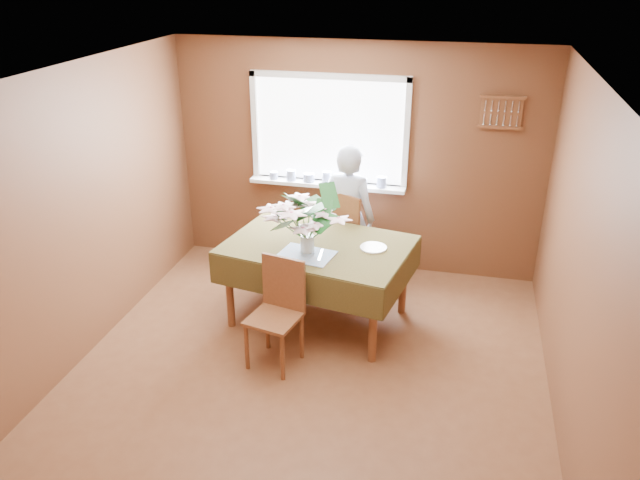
% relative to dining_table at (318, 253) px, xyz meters
% --- Properties ---
extents(floor, '(4.50, 4.50, 0.00)m').
position_rel_dining_table_xyz_m(floor, '(0.12, -0.96, -0.71)').
color(floor, brown).
rests_on(floor, ground).
extents(ceiling, '(4.50, 4.50, 0.00)m').
position_rel_dining_table_xyz_m(ceiling, '(0.12, -0.96, 1.79)').
color(ceiling, white).
rests_on(ceiling, wall_back).
extents(wall_back, '(4.00, 0.00, 4.00)m').
position_rel_dining_table_xyz_m(wall_back, '(0.12, 1.29, 0.54)').
color(wall_back, brown).
rests_on(wall_back, floor).
extents(wall_front, '(4.00, 0.00, 4.00)m').
position_rel_dining_table_xyz_m(wall_front, '(0.12, -3.21, 0.54)').
color(wall_front, brown).
rests_on(wall_front, floor).
extents(wall_left, '(0.00, 4.50, 4.50)m').
position_rel_dining_table_xyz_m(wall_left, '(-1.88, -0.96, 0.54)').
color(wall_left, brown).
rests_on(wall_left, floor).
extents(wall_right, '(0.00, 4.50, 4.50)m').
position_rel_dining_table_xyz_m(wall_right, '(2.12, -0.96, 0.54)').
color(wall_right, brown).
rests_on(wall_right, floor).
extents(window_assembly, '(1.72, 0.20, 1.22)m').
position_rel_dining_table_xyz_m(window_assembly, '(-0.18, 1.23, 0.63)').
color(window_assembly, white).
rests_on(window_assembly, wall_back).
extents(spoon_rack, '(0.44, 0.05, 0.33)m').
position_rel_dining_table_xyz_m(spoon_rack, '(1.57, 1.25, 1.14)').
color(spoon_rack, brown).
rests_on(spoon_rack, wall_back).
extents(dining_table, '(1.86, 1.43, 0.82)m').
position_rel_dining_table_xyz_m(dining_table, '(0.00, 0.00, 0.00)').
color(dining_table, brown).
rests_on(dining_table, floor).
extents(chair_far, '(0.63, 0.63, 1.07)m').
position_rel_dining_table_xyz_m(chair_far, '(0.16, 0.79, -0.14)').
color(chair_far, brown).
rests_on(chair_far, floor).
extents(chair_near, '(0.49, 0.49, 0.95)m').
position_rel_dining_table_xyz_m(chair_near, '(-0.18, -0.72, -0.20)').
color(chair_near, brown).
rests_on(chair_near, floor).
extents(seated_woman, '(0.63, 0.47, 1.57)m').
position_rel_dining_table_xyz_m(seated_woman, '(0.14, 0.76, 0.07)').
color(seated_woman, white).
rests_on(seated_woman, floor).
extents(flower_bouquet, '(0.64, 0.64, 0.55)m').
position_rel_dining_table_xyz_m(flower_bouquet, '(-0.05, -0.19, 0.46)').
color(flower_bouquet, white).
rests_on(flower_bouquet, dining_table).
extents(side_plate, '(0.30, 0.30, 0.01)m').
position_rel_dining_table_xyz_m(side_plate, '(0.52, 0.02, 0.11)').
color(side_plate, white).
rests_on(side_plate, dining_table).
extents(table_knife, '(0.04, 0.23, 0.00)m').
position_rel_dining_table_xyz_m(table_knife, '(0.08, -0.24, 0.11)').
color(table_knife, silver).
rests_on(table_knife, dining_table).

